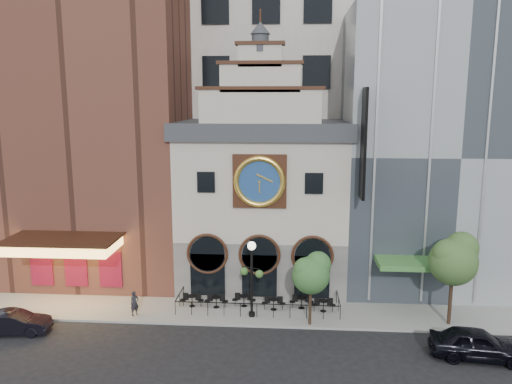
{
  "coord_description": "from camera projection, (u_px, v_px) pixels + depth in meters",
  "views": [
    {
      "loc": [
        2.01,
        -28.71,
        13.94
      ],
      "look_at": [
        -0.38,
        6.0,
        7.43
      ],
      "focal_mm": 35.0,
      "sensor_mm": 36.0,
      "label": 1
    }
  ],
  "objects": [
    {
      "name": "retail_building",
      "position": [
        435.0,
        150.0,
        37.9
      ],
      "size": [
        14.0,
        14.4,
        20.0
      ],
      "color": "gray",
      "rests_on": "ground"
    },
    {
      "name": "theater_building",
      "position": [
        100.0,
        116.0,
        39.17
      ],
      "size": [
        14.0,
        15.6,
        25.0
      ],
      "color": "brown",
      "rests_on": "ground"
    },
    {
      "name": "ground",
      "position": [
        256.0,
        328.0,
        30.85
      ],
      "size": [
        120.0,
        120.0,
        0.0
      ],
      "primitive_type": "plane",
      "color": "black",
      "rests_on": "ground"
    },
    {
      "name": "tree_left",
      "position": [
        311.0,
        272.0,
        30.39
      ],
      "size": [
        2.4,
        2.31,
        4.62
      ],
      "color": "#382619",
      "rests_on": "sidewalk"
    },
    {
      "name": "bistro_1",
      "position": [
        216.0,
        301.0,
        33.4
      ],
      "size": [
        1.58,
        0.68,
        0.9
      ],
      "color": "black",
      "rests_on": "sidewalk"
    },
    {
      "name": "sidewalk",
      "position": [
        258.0,
        310.0,
        33.29
      ],
      "size": [
        44.0,
        5.0,
        0.15
      ],
      "primitive_type": "cube",
      "color": "gray",
      "rests_on": "ground"
    },
    {
      "name": "car_right",
      "position": [
        478.0,
        344.0,
        27.03
      ],
      "size": [
        5.23,
        2.62,
        1.71
      ],
      "primitive_type": "imported",
      "rotation": [
        0.0,
        0.0,
        1.45
      ],
      "color": "black",
      "rests_on": "ground"
    },
    {
      "name": "clock_building",
      "position": [
        263.0,
        197.0,
        37.29
      ],
      "size": [
        12.6,
        8.78,
        18.65
      ],
      "color": "#605E5B",
      "rests_on": "ground"
    },
    {
      "name": "lamppost",
      "position": [
        252.0,
        271.0,
        31.57
      ],
      "size": [
        1.51,
        0.94,
        4.99
      ],
      "rotation": [
        0.0,
        0.0,
        -0.41
      ],
      "color": "black",
      "rests_on": "sidewalk"
    },
    {
      "name": "bistro_0",
      "position": [
        192.0,
        300.0,
        33.57
      ],
      "size": [
        1.58,
        0.68,
        0.9
      ],
      "color": "black",
      "rests_on": "sidewalk"
    },
    {
      "name": "car_left",
      "position": [
        14.0,
        323.0,
        29.97
      ],
      "size": [
        4.37,
        1.99,
        1.39
      ],
      "primitive_type": "imported",
      "rotation": [
        0.0,
        0.0,
        1.7
      ],
      "color": "black",
      "rests_on": "ground"
    },
    {
      "name": "office_tower",
      "position": [
        270.0,
        33.0,
        46.78
      ],
      "size": [
        20.0,
        16.0,
        40.0
      ],
      "primitive_type": "cube",
      "color": "beige",
      "rests_on": "ground"
    },
    {
      "name": "bistro_5",
      "position": [
        323.0,
        305.0,
        32.77
      ],
      "size": [
        1.58,
        0.68,
        0.9
      ],
      "color": "black",
      "rests_on": "sidewalk"
    },
    {
      "name": "bistro_3",
      "position": [
        274.0,
        303.0,
        33.03
      ],
      "size": [
        1.58,
        0.68,
        0.9
      ],
      "color": "black",
      "rests_on": "sidewalk"
    },
    {
      "name": "tree_right",
      "position": [
        454.0,
        258.0,
        30.31
      ],
      "size": [
        3.03,
        2.91,
        5.83
      ],
      "color": "#382619",
      "rests_on": "sidewalk"
    },
    {
      "name": "bistro_2",
      "position": [
        244.0,
        300.0,
        33.6
      ],
      "size": [
        1.58,
        0.68,
        0.9
      ],
      "color": "black",
      "rests_on": "sidewalk"
    },
    {
      "name": "cafe_railing",
      "position": [
        258.0,
        302.0,
        33.19
      ],
      "size": [
        10.6,
        2.6,
        0.9
      ],
      "primitive_type": null,
      "color": "black",
      "rests_on": "sidewalk"
    },
    {
      "name": "bistro_4",
      "position": [
        301.0,
        302.0,
        33.26
      ],
      "size": [
        1.58,
        0.68,
        0.9
      ],
      "color": "black",
      "rests_on": "sidewalk"
    },
    {
      "name": "pedestrian",
      "position": [
        135.0,
        303.0,
        32.13
      ],
      "size": [
        0.69,
        0.7,
        1.62
      ],
      "primitive_type": "imported",
      "rotation": [
        0.0,
        0.0,
        0.83
      ],
      "color": "black",
      "rests_on": "sidewalk"
    }
  ]
}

